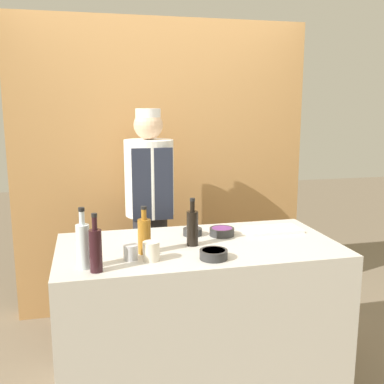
{
  "coord_description": "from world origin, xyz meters",
  "views": [
    {
      "loc": [
        -0.62,
        -2.45,
        1.72
      ],
      "look_at": [
        0.0,
        0.17,
        1.2
      ],
      "focal_mm": 42.0,
      "sensor_mm": 36.0,
      "label": 1
    }
  ],
  "objects_px": {
    "cutting_board": "(273,230)",
    "cup_steel": "(131,252)",
    "bottle_soy": "(192,227)",
    "cup_cream": "(151,251)",
    "sauce_bowl_purple": "(222,231)",
    "sauce_bowl_orange": "(214,254)",
    "bottle_wine": "(96,249)",
    "sauce_bowl_green": "(192,231)",
    "bottle_amber": "(144,235)",
    "bottle_clear": "(83,245)",
    "chef_center": "(150,214)"
  },
  "relations": [
    {
      "from": "sauce_bowl_orange",
      "to": "cutting_board",
      "type": "distance_m",
      "value": 0.67
    },
    {
      "from": "sauce_bowl_purple",
      "to": "cup_cream",
      "type": "relative_size",
      "value": 1.53
    },
    {
      "from": "bottle_clear",
      "to": "cup_cream",
      "type": "relative_size",
      "value": 3.08
    },
    {
      "from": "bottle_wine",
      "to": "cup_steel",
      "type": "relative_size",
      "value": 3.66
    },
    {
      "from": "sauce_bowl_purple",
      "to": "cup_steel",
      "type": "height_order",
      "value": "cup_steel"
    },
    {
      "from": "sauce_bowl_green",
      "to": "bottle_soy",
      "type": "xyz_separation_m",
      "value": [
        -0.05,
        -0.2,
        0.09
      ]
    },
    {
      "from": "cup_steel",
      "to": "sauce_bowl_purple",
      "type": "bearing_deg",
      "value": 27.76
    },
    {
      "from": "cutting_board",
      "to": "bottle_clear",
      "type": "relative_size",
      "value": 1.13
    },
    {
      "from": "cutting_board",
      "to": "sauce_bowl_green",
      "type": "bearing_deg",
      "value": 176.17
    },
    {
      "from": "cutting_board",
      "to": "cup_steel",
      "type": "bearing_deg",
      "value": -160.77
    },
    {
      "from": "bottle_clear",
      "to": "bottle_wine",
      "type": "bearing_deg",
      "value": -47.05
    },
    {
      "from": "bottle_soy",
      "to": "cup_steel",
      "type": "height_order",
      "value": "bottle_soy"
    },
    {
      "from": "sauce_bowl_orange",
      "to": "bottle_clear",
      "type": "relative_size",
      "value": 0.48
    },
    {
      "from": "bottle_clear",
      "to": "bottle_soy",
      "type": "relative_size",
      "value": 1.11
    },
    {
      "from": "sauce_bowl_orange",
      "to": "sauce_bowl_green",
      "type": "xyz_separation_m",
      "value": [
        -0.01,
        0.46,
        -0.0
      ]
    },
    {
      "from": "sauce_bowl_orange",
      "to": "sauce_bowl_green",
      "type": "relative_size",
      "value": 1.25
    },
    {
      "from": "bottle_soy",
      "to": "cup_steel",
      "type": "bearing_deg",
      "value": -156.29
    },
    {
      "from": "bottle_clear",
      "to": "chef_center",
      "type": "relative_size",
      "value": 0.18
    },
    {
      "from": "cutting_board",
      "to": "cup_steel",
      "type": "distance_m",
      "value": 1.0
    },
    {
      "from": "sauce_bowl_purple",
      "to": "bottle_amber",
      "type": "distance_m",
      "value": 0.57
    },
    {
      "from": "cutting_board",
      "to": "bottle_wine",
      "type": "relative_size",
      "value": 1.2
    },
    {
      "from": "bottle_clear",
      "to": "bottle_amber",
      "type": "height_order",
      "value": "bottle_clear"
    },
    {
      "from": "cutting_board",
      "to": "cup_steel",
      "type": "xyz_separation_m",
      "value": [
        -0.95,
        -0.33,
        0.03
      ]
    },
    {
      "from": "sauce_bowl_purple",
      "to": "bottle_wine",
      "type": "distance_m",
      "value": 0.91
    },
    {
      "from": "sauce_bowl_orange",
      "to": "bottle_soy",
      "type": "relative_size",
      "value": 0.53
    },
    {
      "from": "cup_cream",
      "to": "chef_center",
      "type": "xyz_separation_m",
      "value": [
        0.14,
        1.02,
        -0.05
      ]
    },
    {
      "from": "bottle_amber",
      "to": "chef_center",
      "type": "height_order",
      "value": "chef_center"
    },
    {
      "from": "bottle_clear",
      "to": "cup_steel",
      "type": "height_order",
      "value": "bottle_clear"
    },
    {
      "from": "cup_cream",
      "to": "bottle_amber",
      "type": "bearing_deg",
      "value": 98.57
    },
    {
      "from": "cutting_board",
      "to": "cup_cream",
      "type": "xyz_separation_m",
      "value": [
        -0.84,
        -0.37,
        0.04
      ]
    },
    {
      "from": "chef_center",
      "to": "sauce_bowl_green",
      "type": "bearing_deg",
      "value": -73.67
    },
    {
      "from": "sauce_bowl_green",
      "to": "bottle_wine",
      "type": "height_order",
      "value": "bottle_wine"
    },
    {
      "from": "cup_steel",
      "to": "cup_cream",
      "type": "xyz_separation_m",
      "value": [
        0.1,
        -0.04,
        0.01
      ]
    },
    {
      "from": "sauce_bowl_orange",
      "to": "cup_steel",
      "type": "relative_size",
      "value": 1.86
    },
    {
      "from": "cup_cream",
      "to": "cup_steel",
      "type": "bearing_deg",
      "value": 159.46
    },
    {
      "from": "sauce_bowl_green",
      "to": "cup_cream",
      "type": "bearing_deg",
      "value": -128.24
    },
    {
      "from": "sauce_bowl_orange",
      "to": "cup_cream",
      "type": "bearing_deg",
      "value": 170.9
    },
    {
      "from": "sauce_bowl_orange",
      "to": "bottle_soy",
      "type": "distance_m",
      "value": 0.27
    },
    {
      "from": "bottle_amber",
      "to": "sauce_bowl_purple",
      "type": "bearing_deg",
      "value": 23.91
    },
    {
      "from": "bottle_soy",
      "to": "cup_steel",
      "type": "distance_m",
      "value": 0.41
    },
    {
      "from": "sauce_bowl_green",
      "to": "bottle_clear",
      "type": "height_order",
      "value": "bottle_clear"
    },
    {
      "from": "bottle_wine",
      "to": "cup_steel",
      "type": "xyz_separation_m",
      "value": [
        0.18,
        0.14,
        -0.07
      ]
    },
    {
      "from": "sauce_bowl_green",
      "to": "cup_steel",
      "type": "relative_size",
      "value": 1.49
    },
    {
      "from": "sauce_bowl_orange",
      "to": "bottle_soy",
      "type": "height_order",
      "value": "bottle_soy"
    },
    {
      "from": "bottle_amber",
      "to": "cup_cream",
      "type": "relative_size",
      "value": 2.62
    },
    {
      "from": "bottle_soy",
      "to": "chef_center",
      "type": "height_order",
      "value": "chef_center"
    },
    {
      "from": "chef_center",
      "to": "sauce_bowl_orange",
      "type": "bearing_deg",
      "value": -80.09
    },
    {
      "from": "cutting_board",
      "to": "cup_cream",
      "type": "bearing_deg",
      "value": -156.39
    },
    {
      "from": "bottle_wine",
      "to": "cup_cream",
      "type": "height_order",
      "value": "bottle_wine"
    },
    {
      "from": "bottle_soy",
      "to": "cup_cream",
      "type": "height_order",
      "value": "bottle_soy"
    }
  ]
}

